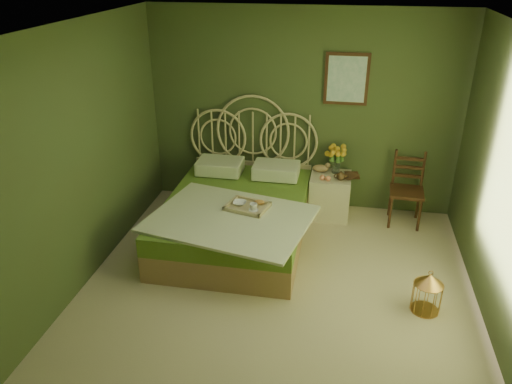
% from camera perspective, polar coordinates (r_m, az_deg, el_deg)
% --- Properties ---
extents(floor, '(4.50, 4.50, 0.00)m').
position_cam_1_polar(floor, '(5.11, 2.07, -12.36)').
color(floor, tan).
rests_on(floor, ground).
extents(ceiling, '(4.50, 4.50, 0.00)m').
position_cam_1_polar(ceiling, '(4.07, 2.68, 17.89)').
color(ceiling, silver).
rests_on(ceiling, wall_back).
extents(wall_back, '(4.00, 0.00, 4.00)m').
position_cam_1_polar(wall_back, '(6.53, 5.26, 9.12)').
color(wall_back, '#41552C').
rests_on(wall_back, floor).
extents(wall_left, '(0.00, 4.50, 4.50)m').
position_cam_1_polar(wall_left, '(5.09, -20.58, 2.65)').
color(wall_left, '#41552C').
rests_on(wall_left, floor).
extents(wall_art, '(0.54, 0.04, 0.64)m').
position_cam_1_polar(wall_art, '(6.37, 10.32, 12.58)').
color(wall_art, '#341C0E').
rests_on(wall_art, wall_back).
extents(bed, '(1.90, 2.40, 1.49)m').
position_cam_1_polar(bed, '(6.00, -2.19, -2.42)').
color(bed, '#9E754F').
rests_on(bed, floor).
extents(nightstand, '(0.51, 0.51, 0.99)m').
position_cam_1_polar(nightstand, '(6.57, 8.50, 0.22)').
color(nightstand, beige).
rests_on(nightstand, floor).
extents(chair, '(0.43, 0.43, 0.93)m').
position_cam_1_polar(chair, '(6.57, 16.86, 0.87)').
color(chair, '#341C0E').
rests_on(chair, floor).
extents(birdcage, '(0.27, 0.27, 0.41)m').
position_cam_1_polar(birdcage, '(5.15, 18.99, -10.87)').
color(birdcage, '#BF823D').
rests_on(birdcage, floor).
extents(book_lower, '(0.20, 0.25, 0.02)m').
position_cam_1_polar(book_lower, '(6.49, 10.17, 1.88)').
color(book_lower, '#381E0F').
rests_on(book_lower, nightstand).
extents(book_upper, '(0.26, 0.27, 0.02)m').
position_cam_1_polar(book_upper, '(6.48, 10.18, 2.03)').
color(book_upper, '#472819').
rests_on(book_upper, nightstand).
extents(cereal_bowl, '(0.15, 0.15, 0.04)m').
position_cam_1_polar(cereal_bowl, '(5.65, -1.88, -1.27)').
color(cereal_bowl, white).
rests_on(cereal_bowl, bed).
extents(coffee_cup, '(0.10, 0.10, 0.08)m').
position_cam_1_polar(coffee_cup, '(5.51, -0.30, -1.72)').
color(coffee_cup, white).
rests_on(coffee_cup, bed).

